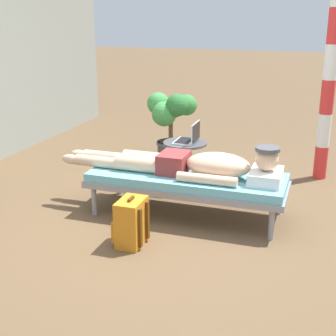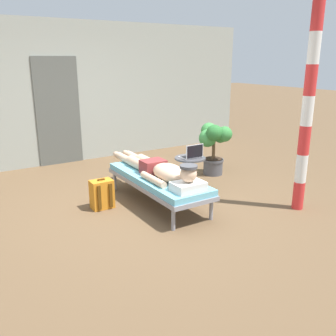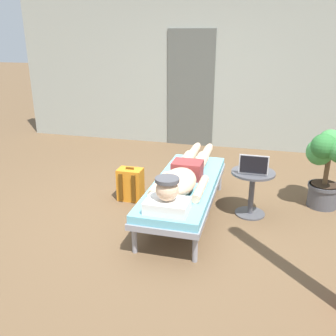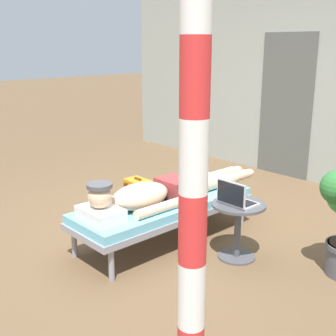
{
  "view_description": "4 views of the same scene",
  "coord_description": "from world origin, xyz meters",
  "px_view_note": "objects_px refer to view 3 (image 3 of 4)",
  "views": [
    {
      "loc": [
        -3.9,
        -1.23,
        1.91
      ],
      "look_at": [
        0.25,
        0.17,
        0.45
      ],
      "focal_mm": 51.43,
      "sensor_mm": 36.0,
      "label": 1
    },
    {
      "loc": [
        -2.26,
        -4.28,
        1.99
      ],
      "look_at": [
        0.33,
        -0.16,
        0.55
      ],
      "focal_mm": 39.46,
      "sensor_mm": 36.0,
      "label": 2
    },
    {
      "loc": [
        1.04,
        -3.68,
        1.95
      ],
      "look_at": [
        0.1,
        -0.21,
        0.63
      ],
      "focal_mm": 39.16,
      "sensor_mm": 36.0,
      "label": 3
    },
    {
      "loc": [
        3.26,
        -2.74,
        1.89
      ],
      "look_at": [
        0.01,
        0.24,
        0.65
      ],
      "focal_mm": 47.44,
      "sensor_mm": 36.0,
      "label": 4
    }
  ],
  "objects_px": {
    "lounge_chair": "(185,188)",
    "potted_plant": "(328,161)",
    "laptop": "(254,168)",
    "person_reclining": "(183,175)",
    "side_table": "(252,186)",
    "backpack": "(131,184)"
  },
  "relations": [
    {
      "from": "lounge_chair",
      "to": "potted_plant",
      "type": "height_order",
      "value": "potted_plant"
    },
    {
      "from": "person_reclining",
      "to": "backpack",
      "type": "relative_size",
      "value": 5.12
    },
    {
      "from": "laptop",
      "to": "potted_plant",
      "type": "xyz_separation_m",
      "value": [
        0.81,
        0.49,
        -0.01
      ]
    },
    {
      "from": "lounge_chair",
      "to": "laptop",
      "type": "bearing_deg",
      "value": 14.39
    },
    {
      "from": "lounge_chair",
      "to": "side_table",
      "type": "bearing_deg",
      "value": 18.14
    },
    {
      "from": "side_table",
      "to": "potted_plant",
      "type": "relative_size",
      "value": 0.57
    },
    {
      "from": "person_reclining",
      "to": "potted_plant",
      "type": "bearing_deg",
      "value": 25.78
    },
    {
      "from": "backpack",
      "to": "potted_plant",
      "type": "xyz_separation_m",
      "value": [
        2.28,
        0.4,
        0.38
      ]
    },
    {
      "from": "person_reclining",
      "to": "backpack",
      "type": "xyz_separation_m",
      "value": [
        -0.74,
        0.34,
        -0.32
      ]
    },
    {
      "from": "lounge_chair",
      "to": "side_table",
      "type": "distance_m",
      "value": 0.76
    },
    {
      "from": "person_reclining",
      "to": "laptop",
      "type": "height_order",
      "value": "laptop"
    },
    {
      "from": "side_table",
      "to": "lounge_chair",
      "type": "bearing_deg",
      "value": -161.86
    },
    {
      "from": "person_reclining",
      "to": "side_table",
      "type": "distance_m",
      "value": 0.8
    },
    {
      "from": "side_table",
      "to": "laptop",
      "type": "distance_m",
      "value": 0.23
    },
    {
      "from": "backpack",
      "to": "side_table",
      "type": "bearing_deg",
      "value": -1.26
    },
    {
      "from": "side_table",
      "to": "potted_plant",
      "type": "bearing_deg",
      "value": 28.24
    },
    {
      "from": "laptop",
      "to": "backpack",
      "type": "bearing_deg",
      "value": 176.73
    },
    {
      "from": "laptop",
      "to": "potted_plant",
      "type": "bearing_deg",
      "value": 30.97
    },
    {
      "from": "lounge_chair",
      "to": "potted_plant",
      "type": "relative_size",
      "value": 2.06
    },
    {
      "from": "side_table",
      "to": "backpack",
      "type": "relative_size",
      "value": 1.23
    },
    {
      "from": "lounge_chair",
      "to": "potted_plant",
      "type": "bearing_deg",
      "value": 23.69
    },
    {
      "from": "lounge_chair",
      "to": "potted_plant",
      "type": "xyz_separation_m",
      "value": [
        1.54,
        0.67,
        0.23
      ]
    }
  ]
}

